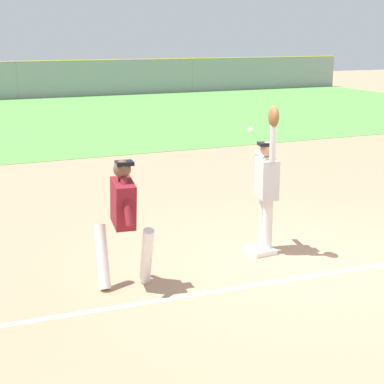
{
  "coord_description": "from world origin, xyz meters",
  "views": [
    {
      "loc": [
        -4.92,
        -7.17,
        3.26
      ],
      "look_at": [
        -1.4,
        0.67,
        1.05
      ],
      "focal_mm": 57.29,
      "sensor_mm": 36.0,
      "label": 1
    }
  ],
  "objects_px": {
    "first_base": "(260,250)",
    "parked_car_black": "(53,80)",
    "baseball": "(250,129)",
    "fielder": "(267,181)",
    "parked_car_silver": "(143,76)",
    "runner": "(124,215)"
  },
  "relations": [
    {
      "from": "parked_car_black",
      "to": "parked_car_silver",
      "type": "height_order",
      "value": "same"
    },
    {
      "from": "fielder",
      "to": "parked_car_black",
      "type": "relative_size",
      "value": 0.51
    },
    {
      "from": "first_base",
      "to": "fielder",
      "type": "xyz_separation_m",
      "value": [
        0.12,
        0.06,
        1.08
      ]
    },
    {
      "from": "first_base",
      "to": "baseball",
      "type": "height_order",
      "value": "baseball"
    },
    {
      "from": "runner",
      "to": "baseball",
      "type": "bearing_deg",
      "value": 19.13
    },
    {
      "from": "fielder",
      "to": "runner",
      "type": "relative_size",
      "value": 1.33
    },
    {
      "from": "fielder",
      "to": "runner",
      "type": "xyz_separation_m",
      "value": [
        -2.42,
        -0.45,
        -0.12
      ]
    },
    {
      "from": "baseball",
      "to": "parked_car_black",
      "type": "height_order",
      "value": "baseball"
    },
    {
      "from": "fielder",
      "to": "baseball",
      "type": "distance_m",
      "value": 0.86
    },
    {
      "from": "first_base",
      "to": "baseball",
      "type": "xyz_separation_m",
      "value": [
        -0.18,
        0.08,
        1.88
      ]
    },
    {
      "from": "parked_car_black",
      "to": "baseball",
      "type": "bearing_deg",
      "value": -99.1
    },
    {
      "from": "baseball",
      "to": "parked_car_black",
      "type": "bearing_deg",
      "value": 83.84
    },
    {
      "from": "baseball",
      "to": "runner",
      "type": "bearing_deg",
      "value": -167.5
    },
    {
      "from": "fielder",
      "to": "baseball",
      "type": "height_order",
      "value": "fielder"
    },
    {
      "from": "first_base",
      "to": "fielder",
      "type": "relative_size",
      "value": 0.17
    },
    {
      "from": "parked_car_silver",
      "to": "fielder",
      "type": "bearing_deg",
      "value": -108.13
    },
    {
      "from": "first_base",
      "to": "runner",
      "type": "height_order",
      "value": "runner"
    },
    {
      "from": "parked_car_black",
      "to": "first_base",
      "type": "bearing_deg",
      "value": -98.74
    },
    {
      "from": "baseball",
      "to": "fielder",
      "type": "bearing_deg",
      "value": -4.22
    },
    {
      "from": "first_base",
      "to": "parked_car_black",
      "type": "relative_size",
      "value": 0.08
    },
    {
      "from": "runner",
      "to": "parked_car_black",
      "type": "xyz_separation_m",
      "value": [
        5.31,
        30.01,
        -0.32
      ]
    },
    {
      "from": "first_base",
      "to": "fielder",
      "type": "distance_m",
      "value": 1.09
    }
  ]
}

